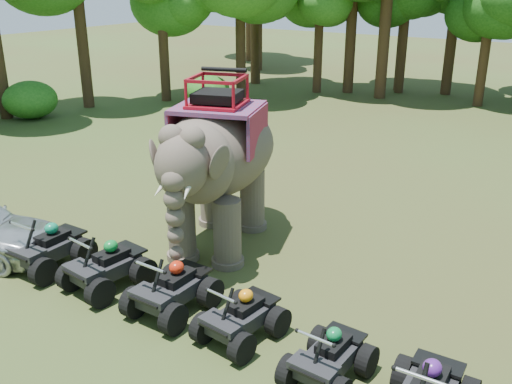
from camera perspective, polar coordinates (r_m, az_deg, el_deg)
ground at (r=12.80m, az=-3.00°, el=-9.59°), size 110.00×110.00×0.00m
elephant at (r=14.04m, az=-3.84°, el=3.00°), size 3.79×5.65×4.36m
atv_0 at (r=14.17m, az=-20.14°, el=-4.70°), size 1.34×1.83×1.34m
atv_1 at (r=12.94m, az=-14.77°, el=-6.60°), size 1.49×1.92×1.33m
atv_2 at (r=11.79m, az=-8.40°, el=-8.96°), size 1.32×1.80×1.32m
atv_3 at (r=10.90m, az=-1.51°, el=-11.76°), size 1.36×1.75×1.21m
atv_4 at (r=10.00m, az=7.35°, el=-15.46°), size 1.23×1.64×1.18m
tree_0 at (r=32.14m, az=22.04°, el=13.81°), size 4.64×4.64×6.63m
tree_24 at (r=30.83m, az=-17.17°, el=16.07°), size 6.09×6.09×8.70m
tree_25 at (r=31.62m, az=-9.31°, el=15.47°), size 5.07×5.07×7.25m
tree_26 at (r=31.88m, az=-1.57°, el=16.52°), size 5.65×5.65×8.08m
tree_27 at (r=33.79m, az=6.31°, el=15.51°), size 4.71×4.71×6.73m
tree_28 at (r=34.54m, az=14.57°, el=15.28°), size 4.85×4.85×6.93m
tree_31 at (r=34.69m, az=19.28°, el=16.85°), size 6.56×6.56×9.37m
tree_34 at (r=35.25m, az=14.62°, el=16.65°), size 5.95×5.95×8.50m
tree_37 at (r=41.87m, az=0.27°, el=16.91°), size 4.97×4.97×7.10m
tree_39 at (r=33.91m, az=9.64°, el=18.10°), size 6.97×6.97×9.95m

